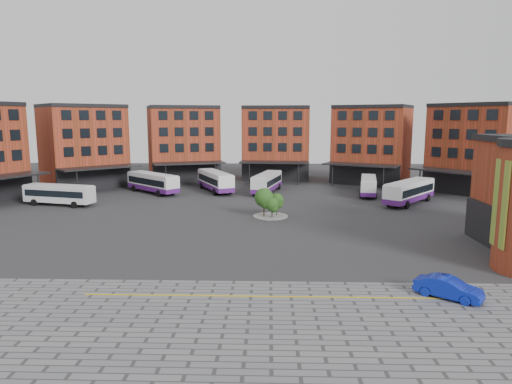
{
  "coord_description": "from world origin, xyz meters",
  "views": [
    {
      "loc": [
        1.86,
        -43.92,
        12.19
      ],
      "look_at": [
        0.36,
        6.54,
        4.0
      ],
      "focal_mm": 32.0,
      "sensor_mm": 36.0,
      "label": 1
    }
  ],
  "objects_px": {
    "bus_b": "(153,182)",
    "bus_f": "(409,191)",
    "bus_e": "(368,185)",
    "bus_a": "(59,193)",
    "tree_island": "(269,202)",
    "bus_d": "(267,182)",
    "bus_c": "(215,181)",
    "blue_car": "(448,288)"
  },
  "relations": [
    {
      "from": "bus_e",
      "to": "bus_b",
      "type": "bearing_deg",
      "value": -169.67
    },
    {
      "from": "bus_b",
      "to": "blue_car",
      "type": "xyz_separation_m",
      "value": [
        31.45,
        -43.46,
        -1.04
      ]
    },
    {
      "from": "tree_island",
      "to": "bus_e",
      "type": "distance_m",
      "value": 23.35
    },
    {
      "from": "bus_b",
      "to": "tree_island",
      "type": "bearing_deg",
      "value": -89.82
    },
    {
      "from": "bus_a",
      "to": "bus_e",
      "type": "bearing_deg",
      "value": -63.3
    },
    {
      "from": "bus_e",
      "to": "bus_a",
      "type": "bearing_deg",
      "value": -155.6
    },
    {
      "from": "bus_d",
      "to": "bus_f",
      "type": "height_order",
      "value": "bus_f"
    },
    {
      "from": "tree_island",
      "to": "bus_e",
      "type": "xyz_separation_m",
      "value": [
        15.86,
        17.14,
        -0.42
      ]
    },
    {
      "from": "bus_a",
      "to": "blue_car",
      "type": "distance_m",
      "value": 52.99
    },
    {
      "from": "bus_e",
      "to": "blue_car",
      "type": "bearing_deg",
      "value": -83.02
    },
    {
      "from": "tree_island",
      "to": "bus_d",
      "type": "distance_m",
      "value": 19.29
    },
    {
      "from": "bus_e",
      "to": "blue_car",
      "type": "height_order",
      "value": "bus_e"
    },
    {
      "from": "bus_f",
      "to": "blue_car",
      "type": "distance_m",
      "value": 35.99
    },
    {
      "from": "bus_d",
      "to": "bus_c",
      "type": "bearing_deg",
      "value": -171.82
    },
    {
      "from": "blue_car",
      "to": "bus_f",
      "type": "bearing_deg",
      "value": 23.77
    },
    {
      "from": "bus_c",
      "to": "blue_car",
      "type": "bearing_deg",
      "value": -89.37
    },
    {
      "from": "bus_a",
      "to": "blue_car",
      "type": "relative_size",
      "value": 2.39
    },
    {
      "from": "bus_c",
      "to": "bus_e",
      "type": "relative_size",
      "value": 1.14
    },
    {
      "from": "tree_island",
      "to": "bus_d",
      "type": "relative_size",
      "value": 0.38
    },
    {
      "from": "bus_d",
      "to": "blue_car",
      "type": "distance_m",
      "value": 46.49
    },
    {
      "from": "bus_b",
      "to": "blue_car",
      "type": "relative_size",
      "value": 2.31
    },
    {
      "from": "tree_island",
      "to": "bus_d",
      "type": "bearing_deg",
      "value": 91.14
    },
    {
      "from": "bus_f",
      "to": "blue_car",
      "type": "relative_size",
      "value": 2.43
    },
    {
      "from": "bus_a",
      "to": "bus_e",
      "type": "height_order",
      "value": "bus_a"
    },
    {
      "from": "bus_f",
      "to": "tree_island",
      "type": "bearing_deg",
      "value": -114.53
    },
    {
      "from": "bus_e",
      "to": "blue_car",
      "type": "distance_m",
      "value": 42.73
    },
    {
      "from": "tree_island",
      "to": "bus_f",
      "type": "bearing_deg",
      "value": 25.69
    },
    {
      "from": "bus_c",
      "to": "bus_e",
      "type": "height_order",
      "value": "bus_c"
    },
    {
      "from": "tree_island",
      "to": "bus_c",
      "type": "bearing_deg",
      "value": 114.31
    },
    {
      "from": "bus_d",
      "to": "bus_e",
      "type": "bearing_deg",
      "value": 6.19
    },
    {
      "from": "bus_d",
      "to": "tree_island",
      "type": "bearing_deg",
      "value": -75.13
    },
    {
      "from": "bus_c",
      "to": "bus_f",
      "type": "distance_m",
      "value": 31.03
    },
    {
      "from": "bus_d",
      "to": "blue_car",
      "type": "bearing_deg",
      "value": -60.46
    },
    {
      "from": "bus_b",
      "to": "bus_f",
      "type": "xyz_separation_m",
      "value": [
        39.29,
        -8.35,
        0.03
      ]
    },
    {
      "from": "tree_island",
      "to": "bus_b",
      "type": "distance_m",
      "value": 26.32
    },
    {
      "from": "bus_b",
      "to": "blue_car",
      "type": "height_order",
      "value": "bus_b"
    },
    {
      "from": "tree_island",
      "to": "bus_a",
      "type": "distance_m",
      "value": 30.45
    },
    {
      "from": "bus_a",
      "to": "bus_b",
      "type": "bearing_deg",
      "value": -29.32
    },
    {
      "from": "bus_e",
      "to": "blue_car",
      "type": "xyz_separation_m",
      "value": [
        -3.58,
        -42.57,
        -0.82
      ]
    },
    {
      "from": "tree_island",
      "to": "bus_c",
      "type": "distance_m",
      "value": 22.09
    },
    {
      "from": "tree_island",
      "to": "bus_a",
      "type": "xyz_separation_m",
      "value": [
        -29.64,
        6.96,
        -0.23
      ]
    },
    {
      "from": "tree_island",
      "to": "bus_b",
      "type": "height_order",
      "value": "tree_island"
    }
  ]
}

